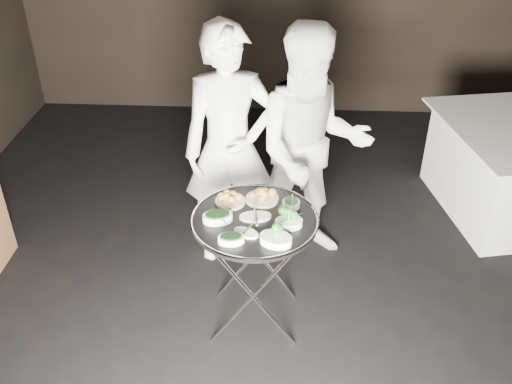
# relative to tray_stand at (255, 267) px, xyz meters

# --- Properties ---
(floor) EXTENTS (6.00, 7.00, 0.05)m
(floor) POSITION_rel_tray_stand_xyz_m (0.21, -0.01, -0.49)
(floor) COLOR black
(floor) RESTS_ON ground
(tray_stand) EXTENTS (0.57, 0.48, 0.83)m
(tray_stand) POSITION_rel_tray_stand_xyz_m (0.00, 0.00, 0.00)
(tray_stand) COLOR silver
(tray_stand) RESTS_ON floor
(serving_tray) EXTENTS (0.79, 0.79, 0.04)m
(serving_tray) POSITION_rel_tray_stand_xyz_m (-0.00, 0.00, 0.37)
(serving_tray) COLOR black
(serving_tray) RESTS_ON tray_stand
(potato_plate_a) EXTENTS (0.19, 0.19, 0.07)m
(potato_plate_a) POSITION_rel_tray_stand_xyz_m (-0.17, 0.17, 0.41)
(potato_plate_a) COLOR beige
(potato_plate_a) RESTS_ON serving_tray
(potato_plate_b) EXTENTS (0.21, 0.21, 0.08)m
(potato_plate_b) POSITION_rel_tray_stand_xyz_m (0.04, 0.21, 0.42)
(potato_plate_b) COLOR beige
(potato_plate_b) RESTS_ON serving_tray
(greens_bowl) EXTENTS (0.11, 0.11, 0.06)m
(greens_bowl) POSITION_rel_tray_stand_xyz_m (0.22, 0.14, 0.41)
(greens_bowl) COLOR white
(greens_bowl) RESTS_ON serving_tray
(asparagus_plate_a) EXTENTS (0.21, 0.14, 0.04)m
(asparagus_plate_a) POSITION_rel_tray_stand_xyz_m (0.00, 0.01, 0.40)
(asparagus_plate_a) COLOR white
(asparagus_plate_a) RESTS_ON serving_tray
(asparagus_plate_b) EXTENTS (0.18, 0.15, 0.03)m
(asparagus_plate_b) POSITION_rel_tray_stand_xyz_m (-0.04, -0.16, 0.40)
(asparagus_plate_b) COLOR white
(asparagus_plate_b) RESTS_ON serving_tray
(spinach_bowl_a) EXTENTS (0.21, 0.16, 0.08)m
(spinach_bowl_a) POSITION_rel_tray_stand_xyz_m (-0.22, -0.04, 0.42)
(spinach_bowl_a) COLOR white
(spinach_bowl_a) RESTS_ON serving_tray
(spinach_bowl_b) EXTENTS (0.17, 0.12, 0.06)m
(spinach_bowl_b) POSITION_rel_tray_stand_xyz_m (-0.12, -0.24, 0.41)
(spinach_bowl_b) COLOR white
(spinach_bowl_b) RESTS_ON serving_tray
(broccoli_bowl_a) EXTENTS (0.18, 0.15, 0.07)m
(broccoli_bowl_a) POSITION_rel_tray_stand_xyz_m (0.21, -0.06, 0.42)
(broccoli_bowl_a) COLOR white
(broccoli_bowl_a) RESTS_ON serving_tray
(broccoli_bowl_b) EXTENTS (0.22, 0.19, 0.08)m
(broccoli_bowl_b) POSITION_rel_tray_stand_xyz_m (0.14, -0.23, 0.42)
(broccoli_bowl_b) COLOR white
(broccoli_bowl_b) RESTS_ON serving_tray
(serving_utensils) EXTENTS (0.57, 0.40, 0.01)m
(serving_utensils) POSITION_rel_tray_stand_xyz_m (0.02, 0.07, 0.43)
(serving_utensils) COLOR silver
(serving_utensils) RESTS_ON serving_tray
(waiter_left) EXTENTS (0.76, 0.59, 1.84)m
(waiter_left) POSITION_rel_tray_stand_xyz_m (-0.22, 0.76, 0.45)
(waiter_left) COLOR white
(waiter_left) RESTS_ON floor
(waiter_right) EXTENTS (0.99, 0.83, 1.83)m
(waiter_right) POSITION_rel_tray_stand_xyz_m (0.36, 0.79, 0.45)
(waiter_right) COLOR white
(waiter_right) RESTS_ON floor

